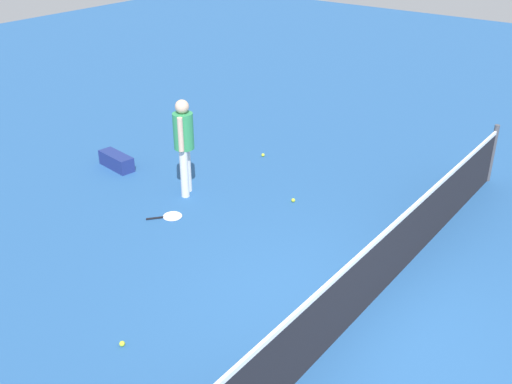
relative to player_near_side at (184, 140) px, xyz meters
name	(u,v)px	position (x,y,z in m)	size (l,w,h in m)	color
ground_plane	(354,320)	(1.32, 4.02, -1.01)	(40.00, 40.00, 0.00)	#265693
court_net	(357,287)	(1.32, 4.02, -0.51)	(10.09, 0.09, 1.07)	#4C4C51
player_near_side	(184,140)	(0.00, 0.00, 0.00)	(0.49, 0.47, 1.70)	white
tennis_racket_near_player	(171,216)	(0.79, 0.37, -1.00)	(0.56, 0.50, 0.03)	white
tennis_ball_near_player	(263,155)	(-2.10, 0.10, -0.98)	(0.07, 0.07, 0.07)	#C6E033
tennis_ball_by_net	(293,200)	(-0.85, 1.66, -0.98)	(0.07, 0.07, 0.07)	#C6E033
tennis_ball_midcourt	(122,344)	(3.35, 2.09, -0.98)	(0.07, 0.07, 0.07)	#C6E033
equipment_bag	(115,160)	(0.00, -1.84, -0.87)	(0.39, 0.83, 0.28)	navy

